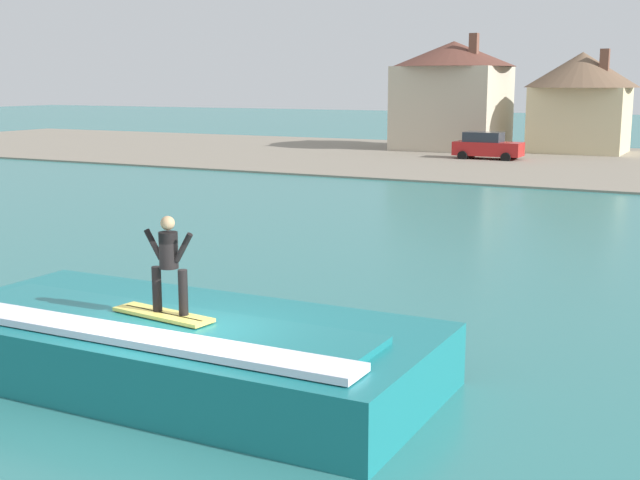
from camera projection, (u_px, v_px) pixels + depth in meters
name	position (u px, v px, depth m)	size (l,w,h in m)	color
ground_plane	(176.00, 400.00, 13.87)	(260.00, 260.00, 0.00)	#2F7574
wave_crest	(176.00, 348.00, 14.72)	(9.10, 4.12, 1.23)	#1A7377
surfboard	(163.00, 314.00, 14.33)	(1.99, 0.74, 0.06)	#EAD159
surfer	(169.00, 260.00, 14.14)	(0.98, 0.32, 1.66)	black
shoreline_bank	(605.00, 164.00, 52.51)	(120.00, 27.41, 0.10)	gray
car_near_shore	(487.00, 146.00, 55.61)	(4.41, 2.11, 1.86)	red
house_with_chimney	(453.00, 92.00, 63.19)	(9.18, 9.18, 8.53)	beige
house_small_cottage	(581.00, 96.00, 60.29)	(8.00, 8.00, 7.34)	beige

